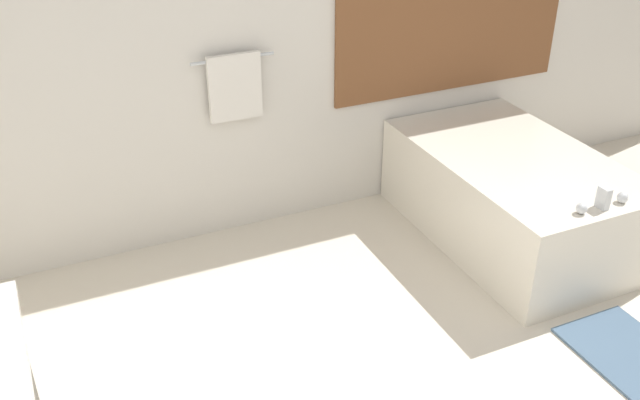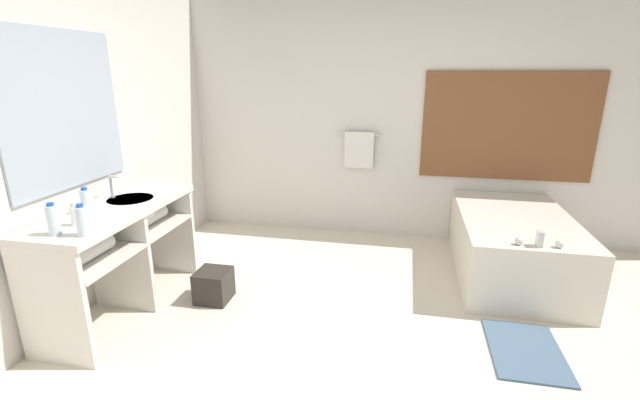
# 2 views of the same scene
# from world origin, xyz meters

# --- Properties ---
(wall_back_with_blinds) EXTENTS (7.40, 0.13, 2.70)m
(wall_back_with_blinds) POSITION_xyz_m (0.04, 2.23, 1.35)
(wall_back_with_blinds) COLOR silver
(wall_back_with_blinds) RESTS_ON ground_plane
(bathtub) EXTENTS (0.96, 1.60, 0.69)m
(bathtub) POSITION_xyz_m (1.22, 1.39, 0.32)
(bathtub) COLOR silver
(bathtub) RESTS_ON ground_plane
(bath_mat) EXTENTS (0.47, 0.66, 0.02)m
(bath_mat) POSITION_xyz_m (1.08, 0.19, 0.01)
(bath_mat) COLOR slate
(bath_mat) RESTS_ON ground_plane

